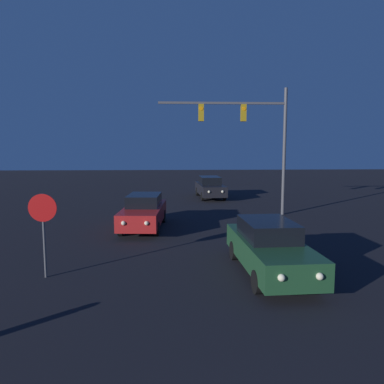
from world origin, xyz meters
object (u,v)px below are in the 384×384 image
Objects in this scene: car_near at (269,247)px; car_mid at (144,211)px; car_far at (210,187)px; traffic_signal_mast at (252,130)px; stop_sign at (43,219)px.

car_near is 1.00× the size of car_mid.
car_near is 1.00× the size of car_far.
car_near is 0.71× the size of traffic_signal_mast.
car_near is 2.02× the size of stop_sign.
traffic_signal_mast is at bearing 50.42° from stop_sign.
traffic_signal_mast reaches higher than car_far.
traffic_signal_mast is (1.46, 9.59, 3.86)m from car_near.
stop_sign reaches higher than car_near.
traffic_signal_mast reaches higher than stop_sign.
car_mid is 6.91m from stop_sign.
car_mid is (-4.19, 6.38, 0.00)m from car_near.
car_far is (4.07, 10.23, 0.00)m from car_mid.
stop_sign is at bearing 73.99° from car_mid.
car_far is 0.71× the size of traffic_signal_mast.
car_far is at bearing 102.66° from traffic_signal_mast.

